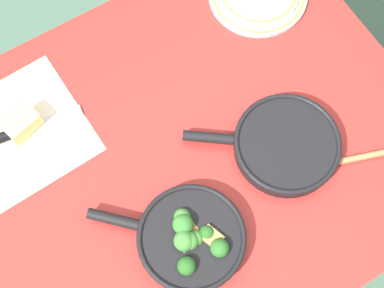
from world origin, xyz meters
TOP-DOWN VIEW (x-y plane):
  - ground_plane at (0.00, 0.00)m, footprint 14.00×14.00m
  - dining_table_red at (0.00, 0.00)m, footprint 1.07×0.90m
  - skillet_broccoli at (0.11, 0.18)m, footprint 0.28×0.28m
  - skillet_eggs at (-0.18, 0.11)m, footprint 0.31×0.27m
  - wooden_spoon at (-0.27, 0.21)m, footprint 0.35×0.14m
  - parchment_sheet at (0.33, -0.24)m, footprint 0.32×0.31m
  - grater_knife at (0.32, -0.23)m, footprint 0.23×0.06m
  - cheese_block at (0.31, -0.24)m, footprint 0.09×0.07m

SIDE VIEW (x-z plane):
  - ground_plane at x=0.00m, z-range 0.00..0.00m
  - dining_table_red at x=0.00m, z-range 0.28..1.02m
  - parchment_sheet at x=0.33m, z-range 0.74..0.74m
  - wooden_spoon at x=-0.27m, z-range 0.74..0.76m
  - grater_knife at x=0.32m, z-range 0.74..0.76m
  - skillet_eggs at x=-0.18m, z-range 0.74..0.79m
  - cheese_block at x=0.31m, z-range 0.74..0.79m
  - skillet_broccoli at x=0.11m, z-range 0.73..0.81m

